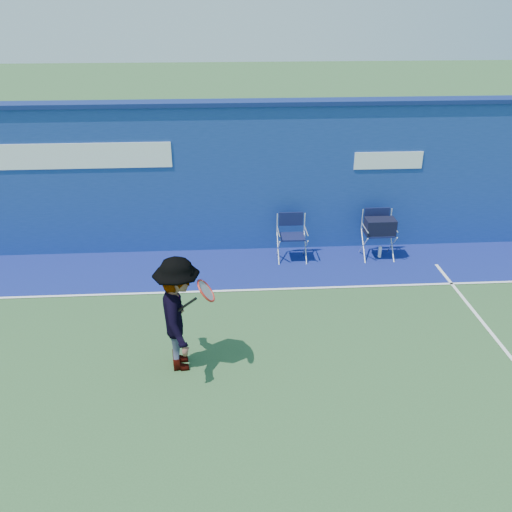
{
  "coord_description": "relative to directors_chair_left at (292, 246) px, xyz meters",
  "views": [
    {
      "loc": [
        0.24,
        -5.5,
        4.95
      ],
      "look_at": [
        0.76,
        2.6,
        1.0
      ],
      "focal_mm": 38.0,
      "sensor_mm": 36.0,
      "label": 1
    }
  ],
  "objects": [
    {
      "name": "out_of_bounds_strip",
      "position": [
        -1.61,
        -0.36,
        -0.29
      ],
      "size": [
        24.0,
        1.8,
        0.01
      ],
      "primitive_type": "cube",
      "color": "navy",
      "rests_on": "ground"
    },
    {
      "name": "ground",
      "position": [
        -1.61,
        -4.46,
        -0.3
      ],
      "size": [
        80.0,
        80.0,
        0.0
      ],
      "primitive_type": "plane",
      "color": "#2F532C",
      "rests_on": "ground"
    },
    {
      "name": "directors_chair_left",
      "position": [
        0.0,
        0.0,
        0.0
      ],
      "size": [
        0.56,
        0.5,
        0.94
      ],
      "color": "silver",
      "rests_on": "ground"
    },
    {
      "name": "directors_chair_right",
      "position": [
        1.78,
        -0.02,
        0.12
      ],
      "size": [
        0.6,
        0.53,
        1.0
      ],
      "color": "silver",
      "rests_on": "ground"
    },
    {
      "name": "water_bottle",
      "position": [
        1.84,
        -0.03,
        -0.17
      ],
      "size": [
        0.07,
        0.07,
        0.24
      ],
      "primitive_type": "cylinder",
      "color": "white",
      "rests_on": "ground"
    },
    {
      "name": "court_lines",
      "position": [
        -1.61,
        -3.86,
        -0.28
      ],
      "size": [
        24.0,
        12.0,
        0.01
      ],
      "color": "white",
      "rests_on": "out_of_bounds_strip"
    },
    {
      "name": "stadium_wall",
      "position": [
        -1.61,
        0.74,
        1.25
      ],
      "size": [
        24.0,
        0.5,
        3.08
      ],
      "color": "navy",
      "rests_on": "ground"
    },
    {
      "name": "tennis_player",
      "position": [
        -2.04,
        -3.41,
        0.58
      ],
      "size": [
        0.92,
        1.2,
        1.74
      ],
      "color": "#EA4738",
      "rests_on": "ground"
    }
  ]
}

